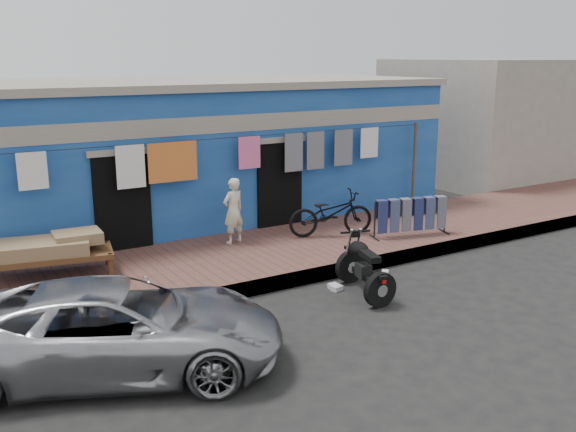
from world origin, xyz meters
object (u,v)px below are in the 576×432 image
object	(u,v)px
jeans_rack	(411,216)
charpoy	(52,257)
bicycle	(331,208)
motorcycle	(365,266)
seated_person	(233,211)
car	(116,327)

from	to	relation	value
jeans_rack	charpoy	bearing A→B (deg)	170.15
bicycle	motorcycle	world-z (taller)	bicycle
motorcycle	charpoy	size ratio (longest dim) A/B	0.72
jeans_rack	motorcycle	bearing A→B (deg)	-146.29
motorcycle	seated_person	bearing A→B (deg)	119.71
car	seated_person	distance (m)	5.05
seated_person	motorcycle	xyz separation A→B (m)	(0.87, -3.12, -0.42)
motorcycle	jeans_rack	distance (m)	3.04
motorcycle	charpoy	xyz separation A→B (m)	(-4.42, 2.89, 0.11)
charpoy	seated_person	bearing A→B (deg)	3.67
car	charpoy	xyz separation A→B (m)	(-0.07, 3.41, 0.00)
charpoy	car	bearing A→B (deg)	-88.83
car	charpoy	bearing A→B (deg)	25.12
bicycle	jeans_rack	size ratio (longest dim) A/B	1.02
motorcycle	jeans_rack	size ratio (longest dim) A/B	0.93
car	motorcycle	size ratio (longest dim) A/B	2.63
bicycle	motorcycle	xyz separation A→B (m)	(-1.11, -2.56, -0.33)
charpoy	jeans_rack	bearing A→B (deg)	-9.85
bicycle	jeans_rack	xyz separation A→B (m)	(1.42, -0.88, -0.16)
seated_person	motorcycle	bearing A→B (deg)	92.40
bicycle	charpoy	distance (m)	5.55
charpoy	jeans_rack	xyz separation A→B (m)	(6.95, -1.21, 0.06)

